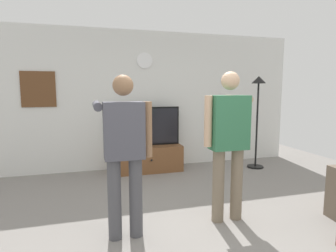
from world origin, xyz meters
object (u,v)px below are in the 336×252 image
(framed_picture, at_px, (38,89))
(floor_lamp, at_px, (258,103))
(television, at_px, (148,126))
(wall_clock, at_px, (145,61))
(tv_stand, at_px, (149,158))
(person_standing_nearer_lamp, at_px, (124,148))
(person_standing_nearer_couch, at_px, (228,137))

(framed_picture, bearing_deg, floor_lamp, -9.23)
(television, height_order, wall_clock, wall_clock)
(tv_stand, distance_m, television, 0.62)
(tv_stand, relative_size, person_standing_nearer_lamp, 0.74)
(television, relative_size, floor_lamp, 0.68)
(television, distance_m, floor_lamp, 2.21)
(floor_lamp, bearing_deg, television, 169.06)
(television, distance_m, person_standing_nearer_lamp, 2.50)
(television, height_order, person_standing_nearer_couch, person_standing_nearer_couch)
(framed_picture, relative_size, floor_lamp, 0.35)
(person_standing_nearer_lamp, bearing_deg, floor_lamp, 34.48)
(wall_clock, distance_m, person_standing_nearer_couch, 2.84)
(tv_stand, distance_m, wall_clock, 1.90)
(floor_lamp, bearing_deg, tv_stand, 170.27)
(tv_stand, height_order, floor_lamp, floor_lamp)
(tv_stand, bearing_deg, television, 90.00)
(wall_clock, height_order, floor_lamp, wall_clock)
(television, relative_size, person_standing_nearer_lamp, 0.72)
(floor_lamp, relative_size, person_standing_nearer_lamp, 1.07)
(wall_clock, height_order, framed_picture, wall_clock)
(wall_clock, distance_m, floor_lamp, 2.37)
(tv_stand, xyz_separation_m, person_standing_nearer_couch, (0.48, -2.28, 0.76))
(framed_picture, distance_m, person_standing_nearer_couch, 3.57)
(framed_picture, distance_m, person_standing_nearer_lamp, 2.95)
(tv_stand, distance_m, person_standing_nearer_lamp, 2.56)
(tv_stand, distance_m, framed_picture, 2.36)
(floor_lamp, distance_m, person_standing_nearer_couch, 2.54)
(floor_lamp, bearing_deg, wall_clock, 162.89)
(television, xyz_separation_m, person_standing_nearer_lamp, (-0.75, -2.39, 0.10))
(tv_stand, relative_size, framed_picture, 1.99)
(floor_lamp, xyz_separation_m, person_standing_nearer_lamp, (-2.88, -1.98, -0.34))
(wall_clock, relative_size, framed_picture, 0.48)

